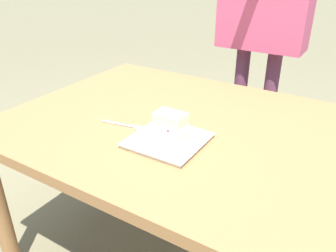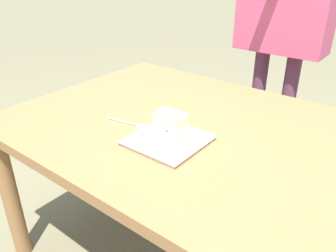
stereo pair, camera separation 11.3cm
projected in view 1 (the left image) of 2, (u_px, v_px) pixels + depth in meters
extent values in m
cylinder|color=olive|center=(131.00, 126.00, 2.09)|extent=(0.07, 0.07, 0.65)
cube|color=olive|center=(179.00, 126.00, 1.32)|extent=(1.31, 1.02, 0.04)
cube|color=white|center=(168.00, 141.00, 1.16)|extent=(0.23, 0.23, 0.01)
cube|color=white|center=(168.00, 139.00, 1.16)|extent=(0.24, 0.24, 0.00)
cube|color=beige|center=(170.00, 134.00, 1.15)|extent=(0.10, 0.07, 0.04)
cube|color=white|center=(171.00, 126.00, 1.14)|extent=(0.11, 0.07, 0.02)
sphere|color=red|center=(163.00, 130.00, 1.12)|extent=(0.01, 0.01, 0.01)
sphere|color=red|center=(169.00, 131.00, 1.11)|extent=(0.01, 0.01, 0.01)
sphere|color=red|center=(185.00, 124.00, 1.15)|extent=(0.02, 0.02, 0.02)
cube|color=beige|center=(171.00, 118.00, 1.12)|extent=(0.10, 0.07, 0.04)
cube|color=white|center=(171.00, 113.00, 1.12)|extent=(0.10, 0.07, 0.00)
cylinder|color=silver|center=(118.00, 124.00, 1.28)|extent=(0.14, 0.03, 0.01)
cube|color=silver|center=(138.00, 128.00, 1.25)|extent=(0.03, 0.03, 0.01)
cylinder|color=#5D3049|center=(238.00, 115.00, 2.04)|extent=(0.08, 0.08, 0.82)
cylinder|color=#5D3049|center=(266.00, 121.00, 1.96)|extent=(0.08, 0.08, 0.82)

